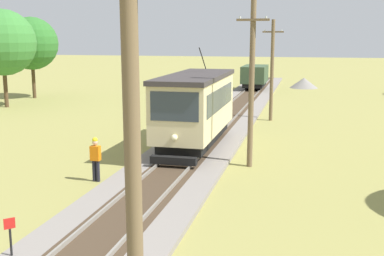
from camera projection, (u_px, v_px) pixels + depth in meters
The scene contains 10 objects.
red_tram at pixel (196, 107), 24.29m from camera, with size 2.60×8.54×4.79m.
freight_car at pixel (255, 76), 50.86m from camera, with size 2.40×5.20×2.31m.
utility_pole_foreground at pixel (133, 176), 6.90m from camera, with size 1.40×0.30×7.26m.
utility_pole_near_tram at pixel (252, 82), 21.02m from camera, with size 1.40×0.53×7.22m.
utility_pole_mid at pixel (272, 69), 32.64m from camera, with size 1.40×0.25×6.75m.
trackside_signal_marker at pixel (10, 237), 12.32m from camera, with size 0.21×0.21×1.18m.
gravel_pile at pixel (304, 83), 53.92m from camera, with size 3.10×3.10×1.13m, color gray.
track_worker at pixel (96, 157), 19.16m from camera, with size 0.39×0.26×1.78m.
tree_left_far at pixel (31, 44), 44.43m from camera, with size 4.80×4.80×7.40m.
tree_right_far at pixel (2, 43), 38.54m from camera, with size 5.25×5.25×7.79m.
Camera 1 is at (5.38, -6.09, 5.68)m, focal length 45.60 mm.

